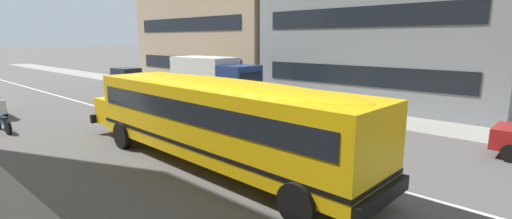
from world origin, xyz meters
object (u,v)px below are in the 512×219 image
(parked_car_green_by_hydrant, at_px, (127,78))
(motorcycle_near_kerb, at_px, (3,122))
(box_truck, at_px, (213,78))
(school_bus, at_px, (213,114))

(parked_car_green_by_hydrant, relative_size, motorcycle_near_kerb, 1.98)
(box_truck, distance_m, motorcycle_near_kerb, 11.16)
(box_truck, height_order, motorcycle_near_kerb, box_truck)
(school_bus, height_order, motorcycle_near_kerb, school_bus)
(school_bus, height_order, box_truck, box_truck)
(school_bus, height_order, parked_car_green_by_hydrant, school_bus)
(school_bus, relative_size, parked_car_green_by_hydrant, 3.12)
(school_bus, distance_m, box_truck, 11.62)
(parked_car_green_by_hydrant, distance_m, motorcycle_near_kerb, 14.21)
(box_truck, xyz_separation_m, motorcycle_near_kerb, (-1.03, -11.05, -1.11))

